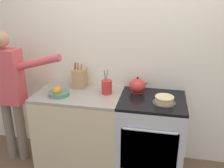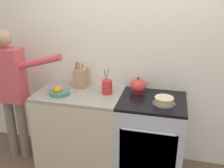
% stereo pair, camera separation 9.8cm
% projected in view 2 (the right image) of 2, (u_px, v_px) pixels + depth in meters
% --- Properties ---
extents(wall_back, '(8.00, 0.04, 2.60)m').
position_uv_depth(wall_back, '(136.00, 55.00, 2.86)').
color(wall_back, silver).
rests_on(wall_back, ground_plane).
extents(counter_cabinet, '(0.96, 0.63, 0.92)m').
position_uv_depth(counter_cabinet, '(81.00, 128.00, 2.98)').
color(counter_cabinet, beige).
rests_on(counter_cabinet, ground_plane).
extents(stove_range, '(0.70, 0.66, 0.92)m').
position_uv_depth(stove_range, '(150.00, 137.00, 2.80)').
color(stove_range, '#B7BABF').
rests_on(stove_range, ground_plane).
extents(layer_cake, '(0.24, 0.24, 0.07)m').
position_uv_depth(layer_cake, '(164.00, 101.00, 2.52)').
color(layer_cake, '#4C4C51').
rests_on(layer_cake, stove_range).
extents(tea_kettle, '(0.23, 0.19, 0.18)m').
position_uv_depth(tea_kettle, '(138.00, 86.00, 2.80)').
color(tea_kettle, red).
rests_on(tea_kettle, stove_range).
extents(knife_block, '(0.13, 0.18, 0.31)m').
position_uv_depth(knife_block, '(81.00, 77.00, 2.96)').
color(knife_block, tan).
rests_on(knife_block, counter_cabinet).
extents(utensil_crock, '(0.11, 0.11, 0.28)m').
position_uv_depth(utensil_crock, '(107.00, 87.00, 2.77)').
color(utensil_crock, red).
rests_on(utensil_crock, counter_cabinet).
extents(fruit_bowl, '(0.23, 0.23, 0.11)m').
position_uv_depth(fruit_bowl, '(59.00, 92.00, 2.76)').
color(fruit_bowl, '#4C7F66').
rests_on(fruit_bowl, counter_cabinet).
extents(person_baker, '(0.92, 0.20, 1.61)m').
position_uv_depth(person_baker, '(11.00, 86.00, 2.90)').
color(person_baker, '#7A6B5B').
rests_on(person_baker, ground_plane).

